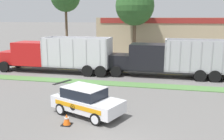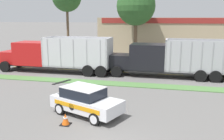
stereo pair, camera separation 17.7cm
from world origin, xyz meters
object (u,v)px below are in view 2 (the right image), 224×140
dump_truck_lead (45,55)px  traffic_cone (65,119)px  dump_truck_mid (159,59)px  rally_car (86,100)px

dump_truck_lead → traffic_cone: size_ratio=19.68×
dump_truck_mid → traffic_cone: dump_truck_mid is taller
dump_truck_lead → dump_truck_mid: size_ratio=1.00×
dump_truck_lead → traffic_cone: 14.08m
dump_truck_mid → rally_car: (-3.52, -10.71, -0.77)m
dump_truck_mid → rally_car: 11.30m
dump_truck_lead → rally_car: bearing=-52.2°
dump_truck_lead → traffic_cone: dump_truck_lead is taller
dump_truck_lead → dump_truck_mid: bearing=2.0°
rally_car → dump_truck_mid: bearing=71.8°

